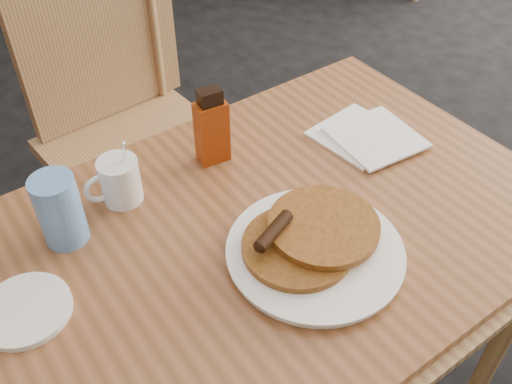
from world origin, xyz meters
The scene contains 8 objects.
main_table centered at (0.07, 0.05, 0.71)m, with size 1.19×0.84×0.75m.
chair_main_far centered at (0.06, 0.78, 0.62)m, with size 0.53×0.53×1.04m.
pancake_plate centered at (0.10, -0.05, 0.77)m, with size 0.31×0.31×0.07m.
coffee_mug centered at (-0.13, 0.26, 0.80)m, with size 0.11×0.08×0.14m.
syrup_bottle centered at (0.08, 0.27, 0.83)m, with size 0.07×0.04×0.17m.
napkin_stack centered at (0.40, 0.15, 0.76)m, with size 0.21×0.22×0.01m.
blue_tumbler centered at (-0.25, 0.22, 0.82)m, with size 0.08×0.08×0.14m, color #6197E3.
side_saucer centered at (-0.37, 0.09, 0.76)m, with size 0.15×0.15×0.01m, color white.
Camera 1 is at (-0.34, -0.56, 1.51)m, focal length 40.00 mm.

